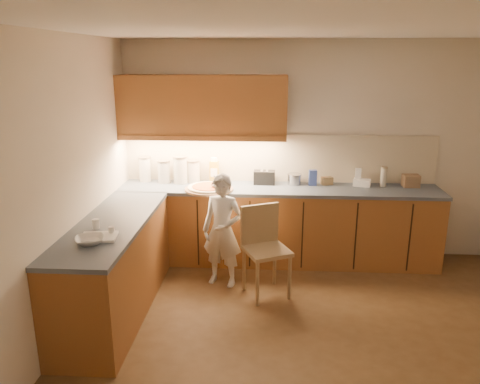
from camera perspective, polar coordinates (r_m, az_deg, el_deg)
The scene contains 24 objects.
room at distance 3.71m, azimuth 11.24°, elevation 4.69°, with size 4.54×4.50×2.62m.
l_counter at distance 5.25m, azimuth -1.31°, elevation -5.50°, with size 3.77×2.62×0.92m.
backsplash at distance 5.72m, azimuth 4.77°, elevation 4.12°, with size 3.75×0.02×0.58m, color beige.
upper_cabinets at distance 5.52m, azimuth -4.59°, elevation 10.40°, with size 1.95×0.36×0.73m.
pizza_on_board at distance 5.38m, azimuth -3.79°, elevation 0.46°, with size 0.56×0.56×0.22m.
child at distance 5.00m, azimuth -2.14°, elevation -4.74°, with size 0.45×0.29×1.23m, color silver.
wooden_chair at distance 4.86m, azimuth 2.93°, elevation -6.31°, with size 0.56×0.56×0.93m.
mixing_bowl at distance 4.04m, azimuth -17.83°, elevation -5.61°, with size 0.23×0.23×0.06m, color white.
canister_a at distance 5.86m, azimuth -11.52°, elevation 2.78°, with size 0.15×0.15×0.31m.
canister_b at distance 5.75m, azimuth -9.25°, elevation 2.49°, with size 0.16×0.16×0.28m.
canister_c at distance 5.70m, azimuth -7.27°, elevation 2.74°, with size 0.18×0.18×0.33m.
canister_d at distance 5.73m, azimuth -5.73°, elevation 2.57°, with size 0.17×0.17×0.27m.
oil_jug at distance 5.69m, azimuth -3.15°, elevation 2.56°, with size 0.11×0.09×0.31m.
toaster at distance 5.63m, azimuth 2.99°, elevation 1.79°, with size 0.26×0.15×0.17m.
steel_pot at distance 5.64m, azimuth 6.64°, elevation 1.57°, with size 0.17×0.17×0.13m.
blue_box at distance 5.63m, azimuth 8.86°, elevation 1.73°, with size 0.09×0.07×0.19m, color #304591.
card_box_a at distance 5.70m, azimuth 10.54°, elevation 1.35°, with size 0.13×0.09×0.09m, color tan.
white_bottle at distance 5.77m, azimuth 14.18°, elevation 1.84°, with size 0.07×0.07×0.20m, color white.
flat_pack at distance 5.74m, azimuth 14.64°, elevation 1.12°, with size 0.20×0.14×0.08m, color white.
tall_jar at distance 5.76m, azimuth 17.10°, elevation 1.82°, with size 0.08×0.08×0.24m.
card_box_b at distance 5.86m, azimuth 20.11°, elevation 1.29°, with size 0.18×0.14×0.14m, color #9A7753.
dough_cloth at distance 4.14m, azimuth -16.86°, elevation -5.27°, with size 0.29×0.23×0.02m, color white.
spice_jar_a at distance 4.37m, azimuth -17.15°, elevation -3.72°, with size 0.06×0.06×0.09m, color white.
spice_jar_b at distance 4.19m, azimuth -15.39°, elevation -4.55°, with size 0.05×0.05×0.07m, color white.
Camera 1 is at (-0.49, -3.61, 2.39)m, focal length 35.00 mm.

